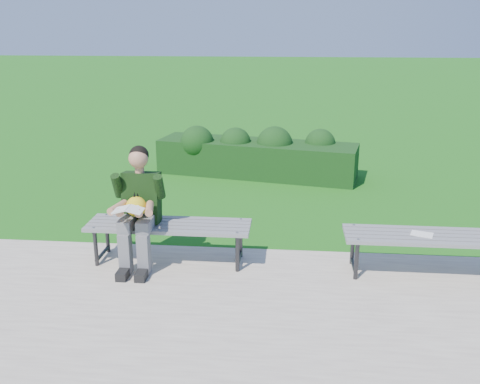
# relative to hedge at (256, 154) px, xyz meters

# --- Properties ---
(ground) EXTENTS (80.00, 80.00, 0.00)m
(ground) POSITION_rel_hedge_xyz_m (-0.05, -3.34, -0.38)
(ground) COLOR #317F18
(ground) RESTS_ON ground
(walkway) EXTENTS (30.00, 3.50, 0.02)m
(walkway) POSITION_rel_hedge_xyz_m (-0.05, -5.09, -0.37)
(walkway) COLOR beige
(walkway) RESTS_ON ground
(hedge) EXTENTS (3.58, 1.54, 0.89)m
(hedge) POSITION_rel_hedge_xyz_m (0.00, 0.00, 0.00)
(hedge) COLOR #154018
(hedge) RESTS_ON ground
(bench_left) EXTENTS (1.80, 0.50, 0.46)m
(bench_left) POSITION_rel_hedge_xyz_m (-0.72, -3.77, 0.04)
(bench_left) COLOR slate
(bench_left) RESTS_ON walkway
(bench_right) EXTENTS (1.80, 0.50, 0.46)m
(bench_right) POSITION_rel_hedge_xyz_m (2.09, -3.84, 0.04)
(bench_right) COLOR slate
(bench_right) RESTS_ON walkway
(seated_boy) EXTENTS (0.56, 0.76, 1.31)m
(seated_boy) POSITION_rel_hedge_xyz_m (-1.02, -3.86, 0.33)
(seated_boy) COLOR slate
(seated_boy) RESTS_ON walkway
(paper_sheet) EXTENTS (0.26, 0.22, 0.01)m
(paper_sheet) POSITION_rel_hedge_xyz_m (1.99, -3.84, 0.09)
(paper_sheet) COLOR white
(paper_sheet) RESTS_ON bench_right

